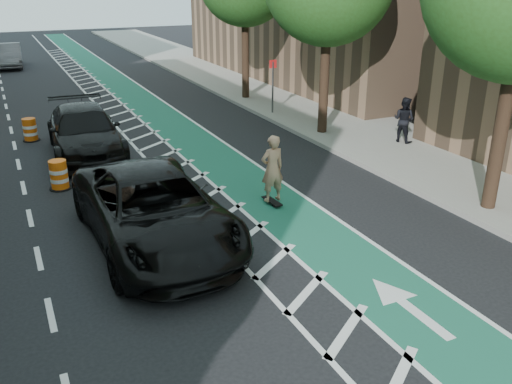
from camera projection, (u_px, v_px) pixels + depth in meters
ground at (211, 277)px, 11.37m from camera, size 120.00×120.00×0.00m
bike_lane at (190, 139)px, 20.95m from camera, size 2.00×90.00×0.01m
buffer_strip at (152, 144)px, 20.35m from camera, size 1.40×90.00×0.01m
sidewalk_right at (332, 119)px, 23.52m from camera, size 5.00×90.00×0.15m
curb_right at (283, 126)px, 22.54m from camera, size 0.12×90.00×0.16m
sign_post at (273, 86)px, 23.96m from camera, size 0.35×0.08×2.47m
skateboard at (272, 201)px, 14.96m from camera, size 0.27×0.81×0.11m
skateboarder at (272, 169)px, 14.61m from camera, size 0.70×0.48×1.86m
suv_near at (154, 209)px, 12.50m from camera, size 2.99×6.24×1.72m
suv_far at (85, 132)px, 18.87m from camera, size 2.55×5.76×1.64m
car_grey at (8, 56)px, 37.15m from camera, size 1.90×4.85×1.57m
pedestrian at (404, 120)px, 19.81m from camera, size 0.88×0.98×1.66m
barrel_a at (59, 176)px, 15.92m from camera, size 0.64×0.64×0.88m
barrel_b at (30, 130)px, 20.61m from camera, size 0.63×0.63×0.86m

